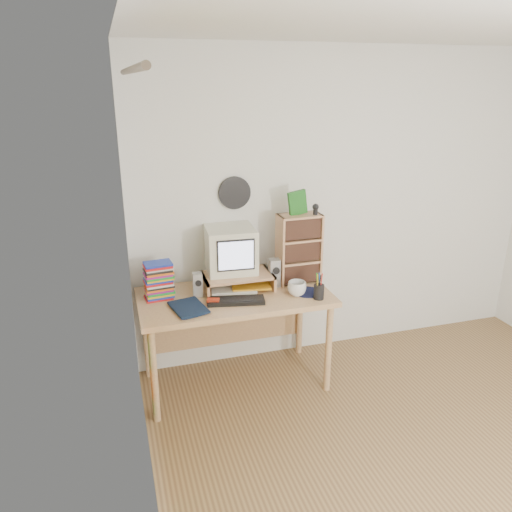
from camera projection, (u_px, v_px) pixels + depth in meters
floor at (463, 482)px, 2.94m from camera, size 3.50×3.50×0.00m
back_wall at (344, 207)px, 4.11m from camera, size 3.50×0.00×3.50m
left_wall at (147, 334)px, 2.05m from camera, size 0.00×3.50×3.50m
curtain at (148, 307)px, 2.53m from camera, size 0.00×2.20×2.20m
wall_disc at (235, 193)px, 3.78m from camera, size 0.25×0.02×0.25m
desk at (233, 308)px, 3.76m from camera, size 1.40×0.70×0.75m
monitor_riser at (238, 277)px, 3.73m from camera, size 0.52×0.30×0.12m
crt_monitor at (232, 251)px, 3.70m from camera, size 0.38×0.38×0.34m
speaker_left at (198, 285)px, 3.61m from camera, size 0.07×0.07×0.18m
speaker_right at (274, 273)px, 3.78m from camera, size 0.08×0.08×0.21m
keyboard at (236, 301)px, 3.53m from camera, size 0.42×0.21×0.03m
dvd_stack at (158, 281)px, 3.56m from camera, size 0.20×0.15×0.27m
cd_rack at (299, 249)px, 3.81m from camera, size 0.33×0.18×0.54m
mug at (297, 289)px, 3.63m from camera, size 0.14×0.14×0.11m
diary at (174, 309)px, 3.37m from camera, size 0.29×0.24×0.05m
mousepad at (308, 292)px, 3.70m from camera, size 0.25×0.25×0.00m
pen_cup at (319, 289)px, 3.57m from camera, size 0.09×0.09×0.15m
papers at (240, 286)px, 3.75m from camera, size 0.37×0.30×0.04m
red_box at (213, 302)px, 3.49m from camera, size 0.10×0.08×0.04m
game_box at (297, 203)px, 3.69m from camera, size 0.14×0.05×0.18m
webcam at (316, 209)px, 3.70m from camera, size 0.05×0.05×0.08m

